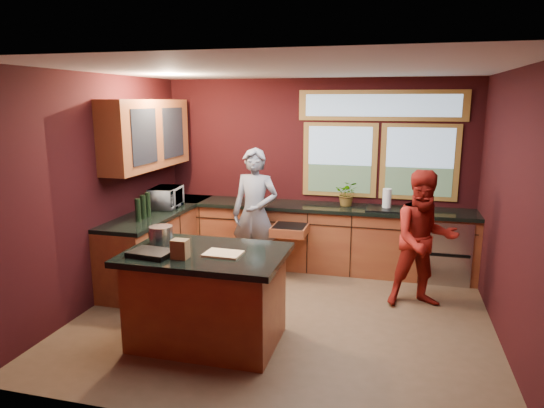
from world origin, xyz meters
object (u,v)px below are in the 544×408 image
at_px(person_red, 424,240).
at_px(stock_pot, 161,235).
at_px(cutting_board, 223,254).
at_px(island, 207,296).
at_px(person_grey, 255,214).

bearing_deg(person_red, stock_pot, -169.83).
height_order(cutting_board, stock_pot, stock_pot).
height_order(island, person_grey, person_grey).
xyz_separation_m(person_red, cutting_board, (-1.91, -1.51, 0.15)).
height_order(person_red, cutting_board, person_red).
bearing_deg(island, cutting_board, -14.04).
height_order(island, person_red, person_red).
height_order(person_red, stock_pot, person_red).
bearing_deg(island, stock_pot, 164.74).
xyz_separation_m(person_grey, stock_pot, (-0.49, -1.75, 0.15)).
xyz_separation_m(person_grey, person_red, (2.17, -0.44, -0.08)).
relative_size(person_red, stock_pot, 6.74).
distance_m(island, stock_pot, 0.80).
relative_size(cutting_board, stock_pot, 1.46).
height_order(person_grey, person_red, person_grey).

